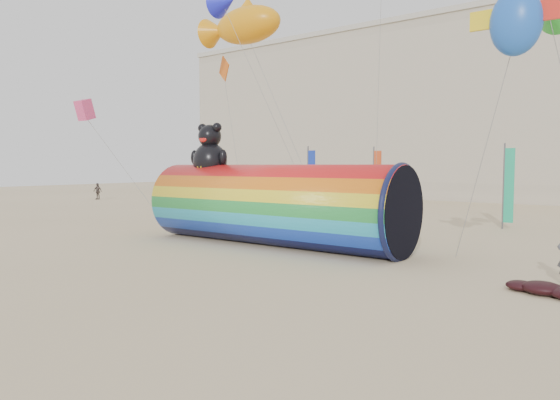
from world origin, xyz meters
The scene contains 6 objects.
ground centered at (0.00, 0.00, 0.00)m, with size 160.00×160.00×0.00m, color #CCB58C.
hotel_building centered at (-12.00, 45.95, 10.31)m, with size 60.40×15.40×20.60m.
windsock_assembly centered at (-1.58, 3.74, 2.05)m, with size 13.43×4.09×6.19m.
fabric_bundle centered at (10.80, 1.09, 0.17)m, with size 2.62×1.35×0.41m.
festival_banners centered at (-0.82, 16.06, 2.64)m, with size 12.87×3.51×5.20m.
flying_kites centered at (-1.03, 5.82, 10.86)m, with size 32.55×8.94×9.62m.
Camera 1 is at (13.03, -15.43, 3.87)m, focal length 32.00 mm.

